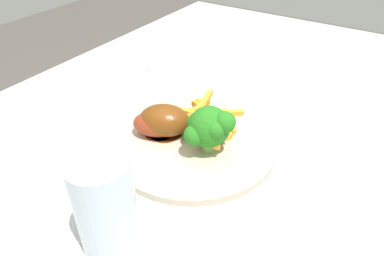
% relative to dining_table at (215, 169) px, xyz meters
% --- Properties ---
extents(dining_table, '(1.27, 0.86, 0.76)m').
position_rel_dining_table_xyz_m(dining_table, '(0.00, 0.00, 0.00)').
color(dining_table, '#B7B7BC').
rests_on(dining_table, ground_plane).
extents(dinner_plate, '(0.27, 0.27, 0.01)m').
position_rel_dining_table_xyz_m(dinner_plate, '(-0.06, 0.01, 0.10)').
color(dinner_plate, beige).
rests_on(dinner_plate, dining_table).
extents(broccoli_floret_front, '(0.07, 0.07, 0.08)m').
position_rel_dining_table_xyz_m(broccoli_floret_front, '(-0.08, -0.03, 0.15)').
color(broccoli_floret_front, '#74A350').
rests_on(broccoli_floret_front, dinner_plate).
extents(carrot_fries_pile, '(0.14, 0.12, 0.04)m').
position_rel_dining_table_xyz_m(carrot_fries_pile, '(-0.02, 0.01, 0.12)').
color(carrot_fries_pile, orange).
rests_on(carrot_fries_pile, dinner_plate).
extents(chicken_drumstick_near, '(0.10, 0.13, 0.04)m').
position_rel_dining_table_xyz_m(chicken_drumstick_near, '(-0.08, 0.06, 0.13)').
color(chicken_drumstick_near, '#601D10').
rests_on(chicken_drumstick_near, dinner_plate).
extents(chicken_drumstick_far, '(0.09, 0.14, 0.05)m').
position_rel_dining_table_xyz_m(chicken_drumstick_far, '(-0.07, 0.05, 0.13)').
color(chicken_drumstick_far, '#4B2009').
rests_on(chicken_drumstick_far, dinner_plate).
extents(fork, '(0.19, 0.03, 0.00)m').
position_rel_dining_table_xyz_m(fork, '(0.20, 0.24, 0.10)').
color(fork, silver).
rests_on(fork, dining_table).
extents(water_glass, '(0.07, 0.07, 0.12)m').
position_rel_dining_table_xyz_m(water_glass, '(-0.27, -0.01, 0.16)').
color(water_glass, silver).
rests_on(water_glass, dining_table).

